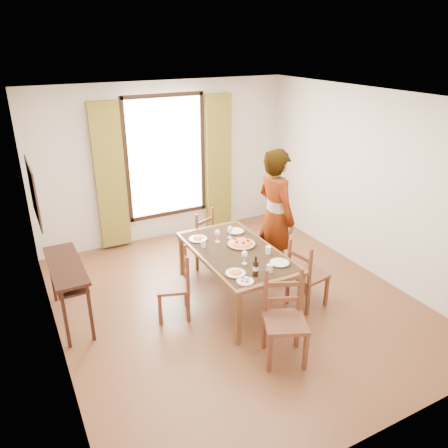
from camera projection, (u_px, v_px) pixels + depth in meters
name	position (u px, v px, depth m)	size (l,w,h in m)	color
ground	(235.00, 301.00, 5.98)	(5.00, 5.00, 0.00)	#4F2818
room_shell	(230.00, 192.00, 5.48)	(4.60, 5.10, 2.74)	beige
console_table	(66.00, 272.00, 5.34)	(0.38, 1.20, 0.80)	black
dining_table	(236.00, 255.00, 5.75)	(1.00, 1.81, 0.76)	brown
chair_west	(175.00, 286.00, 5.52)	(0.51, 0.51, 0.92)	brown
chair_north	(198.00, 238.00, 6.81)	(0.54, 0.54, 0.94)	brown
chair_south	(284.00, 321.00, 4.77)	(0.60, 0.60, 1.03)	brown
chair_east	(306.00, 276.00, 5.72)	(0.49, 0.49, 0.96)	brown
man	(275.00, 217.00, 6.17)	(0.51, 0.75, 1.98)	#93979B
plate_sw	(236.00, 272.00, 5.14)	(0.27, 0.27, 0.05)	silver
plate_se	(280.00, 262.00, 5.38)	(0.27, 0.27, 0.05)	silver
plate_nw	(198.00, 238.00, 6.02)	(0.27, 0.27, 0.05)	silver
plate_ne	(236.00, 230.00, 6.26)	(0.27, 0.27, 0.05)	silver
pasta_platter	(241.00, 242.00, 5.85)	(0.40, 0.40, 0.10)	red
caprese_plate	(245.00, 280.00, 4.98)	(0.20, 0.20, 0.04)	silver
wine_glass_a	(245.00, 257.00, 5.35)	(0.08, 0.08, 0.18)	white
wine_glass_b	(230.00, 232.00, 6.04)	(0.08, 0.08, 0.18)	white
wine_glass_c	(217.00, 236.00, 5.92)	(0.08, 0.08, 0.18)	white
tumbler_a	(268.00, 250.00, 5.62)	(0.07, 0.07, 0.10)	silver
tumbler_b	(203.00, 244.00, 5.80)	(0.07, 0.07, 0.10)	silver
tumbler_c	(270.00, 268.00, 5.18)	(0.07, 0.07, 0.10)	silver
wine_bottle	(256.00, 266.00, 5.07)	(0.07, 0.07, 0.25)	black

